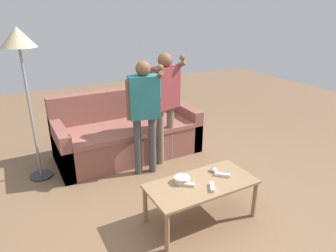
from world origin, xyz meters
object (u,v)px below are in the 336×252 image
(game_remote_nunchuk, at_px, (214,170))
(player_right, at_px, (165,96))
(floor_lamp, at_px, (19,47))
(game_remote_wand_spare, at_px, (187,184))
(player_center, at_px, (144,106))
(snack_bowl, at_px, (182,180))
(coffee_table, at_px, (201,187))
(game_remote_wand_near, at_px, (223,175))
(game_remote_wand_far, at_px, (212,187))
(couch, at_px, (127,134))

(game_remote_nunchuk, relative_size, player_right, 0.06)
(floor_lamp, distance_m, game_remote_wand_spare, 2.32)
(player_center, bearing_deg, game_remote_wand_spare, -93.62)
(game_remote_wand_spare, bearing_deg, snack_bowl, 95.32)
(coffee_table, distance_m, game_remote_wand_near, 0.27)
(game_remote_wand_far, height_order, game_remote_wand_spare, same)
(player_center, bearing_deg, game_remote_wand_near, -73.06)
(snack_bowl, height_order, floor_lamp, floor_lamp)
(player_right, relative_size, game_remote_wand_near, 10.93)
(game_remote_wand_near, distance_m, game_remote_wand_far, 0.26)
(player_center, bearing_deg, player_right, 23.32)
(player_center, relative_size, game_remote_wand_spare, 10.15)
(couch, bearing_deg, game_remote_nunchuk, -78.95)
(couch, xyz_separation_m, snack_bowl, (-0.07, -1.67, 0.15))
(player_right, xyz_separation_m, game_remote_wand_near, (-0.04, -1.29, -0.50))
(game_remote_nunchuk, height_order, player_center, player_center)
(couch, distance_m, coffee_table, 1.77)
(couch, xyz_separation_m, game_remote_wand_spare, (-0.07, -1.74, 0.13))
(couch, height_order, snack_bowl, couch)
(game_remote_wand_spare, bearing_deg, floor_lamp, 125.02)
(floor_lamp, xyz_separation_m, game_remote_wand_far, (1.34, -1.79, -1.17))
(player_center, bearing_deg, snack_bowl, -94.28)
(player_right, relative_size, game_remote_wand_far, 10.42)
(couch, distance_m, snack_bowl, 1.68)
(couch, bearing_deg, game_remote_wand_near, -78.94)
(couch, xyz_separation_m, coffee_table, (0.09, -1.77, 0.07))
(game_remote_wand_near, bearing_deg, coffee_table, -179.55)
(coffee_table, bearing_deg, game_remote_wand_spare, 170.92)
(player_right, xyz_separation_m, game_remote_wand_spare, (-0.45, -1.26, -0.50))
(coffee_table, height_order, game_remote_wand_far, game_remote_wand_far)
(couch, distance_m, floor_lamp, 1.79)
(game_remote_wand_near, bearing_deg, snack_bowl, 166.73)
(coffee_table, distance_m, snack_bowl, 0.21)
(couch, height_order, game_remote_wand_far, couch)
(couch, relative_size, game_remote_wand_near, 14.57)
(game_remote_nunchuk, relative_size, player_center, 0.06)
(game_remote_nunchuk, distance_m, game_remote_wand_near, 0.12)
(couch, height_order, coffee_table, couch)
(coffee_table, distance_m, floor_lamp, 2.45)
(game_remote_nunchuk, distance_m, player_right, 1.27)
(player_center, bearing_deg, game_remote_nunchuk, -72.42)
(game_remote_wand_near, height_order, game_remote_wand_spare, same)
(game_remote_wand_near, bearing_deg, player_center, 106.94)
(game_remote_wand_near, xyz_separation_m, game_remote_wand_spare, (-0.41, 0.02, -0.00))
(game_remote_wand_near, bearing_deg, floor_lamp, 133.19)
(couch, relative_size, player_right, 1.33)
(coffee_table, height_order, game_remote_wand_spare, game_remote_wand_spare)
(floor_lamp, relative_size, game_remote_wand_far, 12.74)
(player_right, height_order, game_remote_wand_spare, player_right)
(game_remote_wand_near, bearing_deg, game_remote_wand_far, -149.85)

